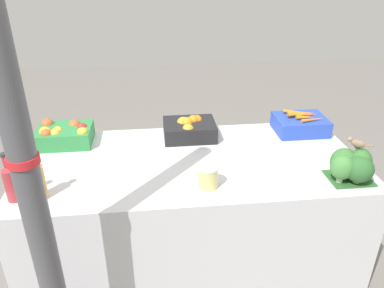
% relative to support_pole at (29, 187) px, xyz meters
% --- Properties ---
extents(ground_plane, '(10.00, 10.00, 0.00)m').
position_rel_support_pole_xyz_m(ground_plane, '(0.65, 0.72, -1.11)').
color(ground_plane, slate).
extents(market_table, '(1.93, 0.91, 0.78)m').
position_rel_support_pole_xyz_m(market_table, '(0.65, 0.72, -0.72)').
color(market_table, silver).
rests_on(market_table, ground_plane).
extents(support_pole, '(0.11, 0.11, 2.22)m').
position_rel_support_pole_xyz_m(support_pole, '(0.00, 0.00, 0.00)').
color(support_pole, '#4C4C51').
rests_on(support_pole, ground_plane).
extents(apple_crate, '(0.33, 0.26, 0.14)m').
position_rel_support_pole_xyz_m(apple_crate, '(-0.11, 1.02, -0.27)').
color(apple_crate, '#2D8442').
rests_on(apple_crate, market_table).
extents(orange_crate, '(0.33, 0.26, 0.14)m').
position_rel_support_pole_xyz_m(orange_crate, '(0.67, 1.02, -0.27)').
color(orange_crate, black).
rests_on(orange_crate, market_table).
extents(carrot_crate, '(0.33, 0.26, 0.14)m').
position_rel_support_pole_xyz_m(carrot_crate, '(1.41, 1.02, -0.28)').
color(carrot_crate, '#2847B7').
rests_on(carrot_crate, market_table).
extents(broccoli_pile, '(0.24, 0.22, 0.18)m').
position_rel_support_pole_xyz_m(broccoli_pile, '(1.44, 0.41, -0.25)').
color(broccoli_pile, '#2D602D').
rests_on(broccoli_pile, market_table).
extents(juice_bottle_ruby, '(0.07, 0.07, 0.25)m').
position_rel_support_pole_xyz_m(juice_bottle_ruby, '(-0.24, 0.42, -0.23)').
color(juice_bottle_ruby, '#B2333D').
rests_on(juice_bottle_ruby, market_table).
extents(juice_bottle_amber, '(0.07, 0.07, 0.25)m').
position_rel_support_pole_xyz_m(juice_bottle_amber, '(-0.12, 0.42, -0.23)').
color(juice_bottle_amber, gold).
rests_on(juice_bottle_amber, market_table).
extents(pickle_jar, '(0.10, 0.10, 0.12)m').
position_rel_support_pole_xyz_m(pickle_jar, '(0.70, 0.43, -0.27)').
color(pickle_jar, '#D1CC75').
rests_on(pickle_jar, market_table).
extents(sparrow_bird, '(0.11, 0.10, 0.05)m').
position_rel_support_pole_xyz_m(sparrow_bird, '(1.46, 0.43, -0.13)').
color(sparrow_bird, '#4C3D2D').
rests_on(sparrow_bird, broccoli_pile).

